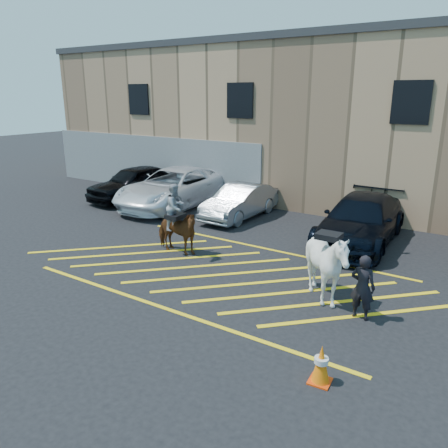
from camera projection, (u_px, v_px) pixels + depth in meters
The scene contains 11 objects.
ground at pixel (232, 271), 12.57m from camera, with size 90.00×90.00×0.00m, color black.
car_black_suv at pixel (135, 183), 20.81m from camera, with size 1.91×4.75×1.62m, color black.
car_white_pickup at pixel (174, 188), 19.54m from camera, with size 2.82×6.11×1.70m, color white.
car_silver_sedan at pixel (240, 201), 17.78m from camera, with size 1.43×4.11×1.35m, color gray.
car_blue_suv at pixel (361, 220), 14.74m from camera, with size 2.22×5.45×1.58m, color black.
handler at pixel (363, 287), 9.74m from camera, with size 0.56×0.37×1.53m, color black.
warehouse at pixel (364, 120), 21.12m from camera, with size 32.42×10.20×7.30m.
hatching_zone at pixel (226, 274), 12.33m from camera, with size 12.60×5.12×0.01m.
mounted_bay at pixel (176, 226), 13.72m from camera, with size 1.72×0.80×2.26m.
saddled_white at pixel (327, 265), 10.44m from camera, with size 1.55×1.74×1.92m.
traffic_cone at pixel (321, 364), 7.64m from camera, with size 0.41×0.41×0.73m.
Camera 1 is at (6.21, -9.86, 4.92)m, focal length 35.00 mm.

